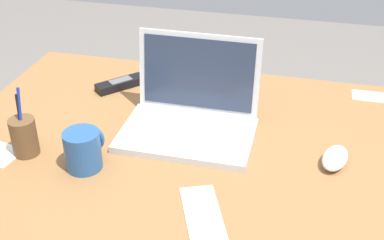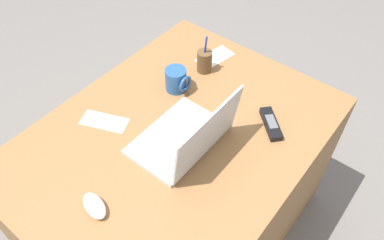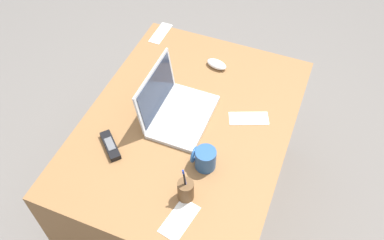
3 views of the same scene
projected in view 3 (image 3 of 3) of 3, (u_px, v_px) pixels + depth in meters
ground_plane at (189, 201)px, 2.36m from camera, size 6.00×6.00×0.00m
desk at (188, 166)px, 2.08m from camera, size 1.18×0.89×0.72m
laptop at (175, 108)px, 1.79m from camera, size 0.34×0.26×0.23m
computer_mouse at (217, 64)px, 2.02m from camera, size 0.08×0.12×0.03m
coffee_mug_white at (205, 159)px, 1.62m from camera, size 0.08×0.10×0.09m
cordless_phone at (110, 145)px, 1.71m from camera, size 0.13×0.14×0.03m
pen_holder at (186, 190)px, 1.53m from camera, size 0.06×0.06×0.18m
paper_note_near_laptop at (249, 118)px, 1.82m from camera, size 0.14×0.19×0.00m
paper_note_left at (161, 33)px, 2.20m from camera, size 0.18×0.06×0.00m
paper_note_right at (180, 219)px, 1.51m from camera, size 0.18×0.11×0.00m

